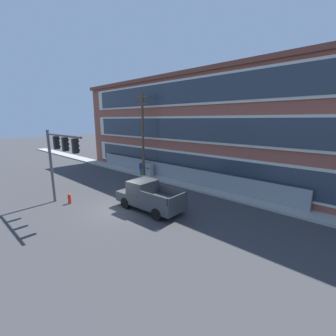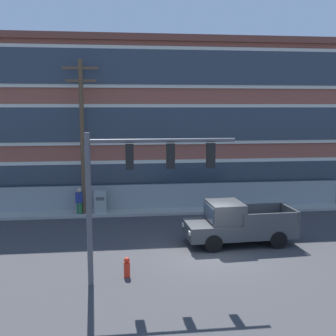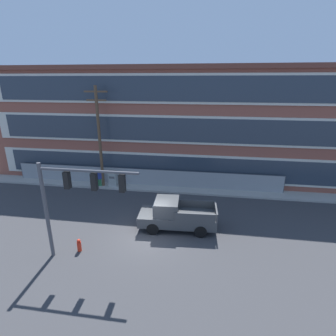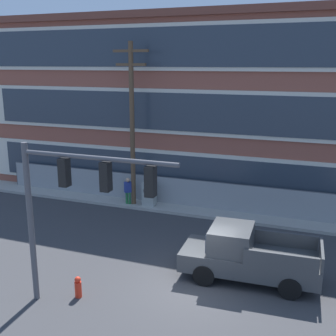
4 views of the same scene
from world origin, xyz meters
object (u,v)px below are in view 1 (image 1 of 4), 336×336
utility_pole_near_corner (143,132)px  traffic_signal_mast (59,152)px  pickup_truck_dark_grey (149,196)px  pedestrian_near_cabinet (141,168)px  electrical_cabinet (150,171)px  fire_hydrant (70,199)px

utility_pole_near_corner → traffic_signal_mast: bearing=-74.7°
pickup_truck_dark_grey → pedestrian_near_cabinet: 9.81m
utility_pole_near_corner → electrical_cabinet: utility_pole_near_corner is taller
pickup_truck_dark_grey → fire_hydrant: 6.25m
utility_pole_near_corner → electrical_cabinet: (0.94, 0.06, -4.19)m
utility_pole_near_corner → fire_hydrant: bearing=-76.3°
pickup_truck_dark_grey → electrical_cabinet: 9.02m
pickup_truck_dark_grey → fire_hydrant: pickup_truck_dark_grey is taller
utility_pole_near_corner → fire_hydrant: (2.31, -9.43, -4.56)m
traffic_signal_mast → pedestrian_near_cabinet: size_ratio=3.28×
electrical_cabinet → pedestrian_near_cabinet: bearing=-170.2°
pedestrian_near_cabinet → electrical_cabinet: bearing=9.8°
electrical_cabinet → fire_hydrant: (1.37, -9.49, -0.38)m
utility_pole_near_corner → pedestrian_near_cabinet: 3.98m
traffic_signal_mast → utility_pole_near_corner: size_ratio=0.61×
electrical_cabinet → pedestrian_near_cabinet: pedestrian_near_cabinet is taller
traffic_signal_mast → pickup_truck_dark_grey: size_ratio=1.06×
traffic_signal_mast → pickup_truck_dark_grey: bearing=39.3°
utility_pole_near_corner → pedestrian_near_cabinet: utility_pole_near_corner is taller
traffic_signal_mast → electrical_cabinet: 10.75m
utility_pole_near_corner → fire_hydrant: utility_pole_near_corner is taller
traffic_signal_mast → pickup_truck_dark_grey: 6.95m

